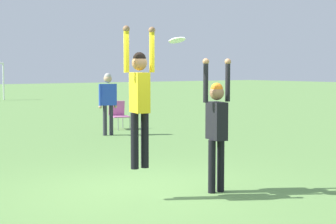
{
  "coord_description": "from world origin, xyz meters",
  "views": [
    {
      "loc": [
        -4.94,
        -7.42,
        2.0
      ],
      "look_at": [
        0.26,
        -0.17,
        1.3
      ],
      "focal_mm": 60.0,
      "sensor_mm": 36.0,
      "label": 1
    }
  ],
  "objects_px": {
    "frisbee": "(177,40)",
    "person_spectator_near": "(108,97)",
    "person_defending": "(217,122)",
    "camping_chair_1": "(119,113)",
    "person_jumping": "(140,93)"
  },
  "relations": [
    {
      "from": "person_jumping",
      "to": "frisbee",
      "type": "relative_size",
      "value": 8.25
    },
    {
      "from": "frisbee",
      "to": "person_spectator_near",
      "type": "height_order",
      "value": "frisbee"
    },
    {
      "from": "person_defending",
      "to": "camping_chair_1",
      "type": "distance_m",
      "value": 9.68
    },
    {
      "from": "person_defending",
      "to": "person_spectator_near",
      "type": "bearing_deg",
      "value": 176.25
    },
    {
      "from": "person_defending",
      "to": "person_spectator_near",
      "type": "xyz_separation_m",
      "value": [
        2.39,
        7.73,
        -0.01
      ]
    },
    {
      "from": "person_defending",
      "to": "frisbee",
      "type": "distance_m",
      "value": 1.46
    },
    {
      "from": "person_jumping",
      "to": "person_defending",
      "type": "distance_m",
      "value": 1.39
    },
    {
      "from": "person_defending",
      "to": "frisbee",
      "type": "height_order",
      "value": "frisbee"
    },
    {
      "from": "camping_chair_1",
      "to": "person_spectator_near",
      "type": "xyz_separation_m",
      "value": [
        -1.12,
        -1.27,
        0.6
      ]
    },
    {
      "from": "frisbee",
      "to": "person_spectator_near",
      "type": "relative_size",
      "value": 0.14
    },
    {
      "from": "person_defending",
      "to": "camping_chair_1",
      "type": "relative_size",
      "value": 2.33
    },
    {
      "from": "camping_chair_1",
      "to": "person_defending",
      "type": "bearing_deg",
      "value": 86.95
    },
    {
      "from": "person_defending",
      "to": "camping_chair_1",
      "type": "height_order",
      "value": "person_defending"
    },
    {
      "from": "person_spectator_near",
      "to": "frisbee",
      "type": "bearing_deg",
      "value": -90.36
    },
    {
      "from": "person_jumping",
      "to": "frisbee",
      "type": "xyz_separation_m",
      "value": [
        0.56,
        -0.18,
        0.81
      ]
    }
  ]
}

